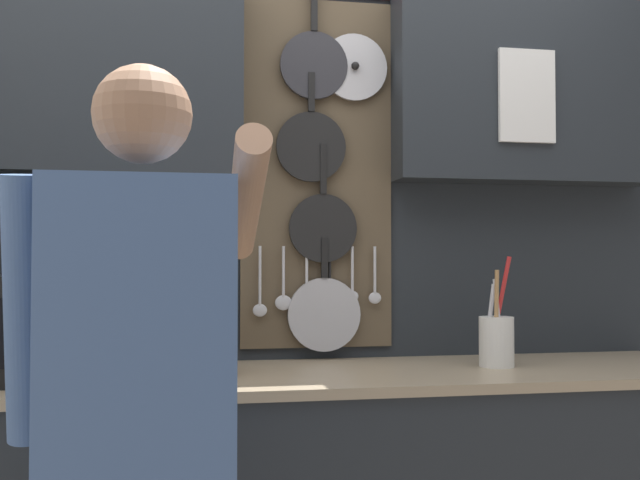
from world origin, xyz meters
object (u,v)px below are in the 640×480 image
utensil_crock (496,339)px  person (141,392)px  knife_block (205,342)px  microwave (18,327)px

utensil_crock → person: size_ratio=0.21×
utensil_crock → person: bearing=-148.5°
knife_block → microwave: bearing=-180.0°
knife_block → person: 0.67m
utensil_crock → microwave: bearing=-179.9°
microwave → person: person is taller
microwave → utensil_crock: (1.45, 0.00, -0.06)m
microwave → person: size_ratio=0.30×
knife_block → utensil_crock: utensil_crock is taller
microwave → knife_block: size_ratio=1.90×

